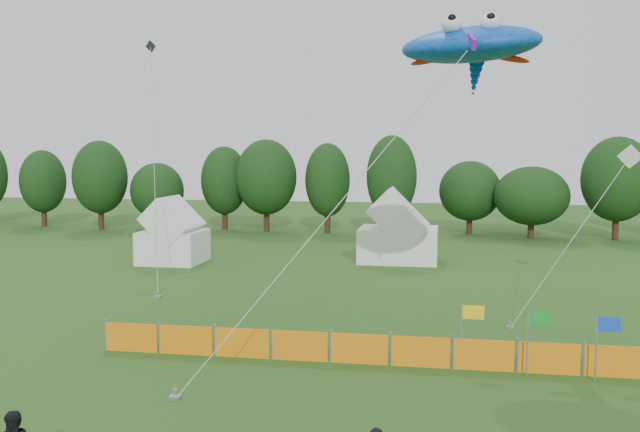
% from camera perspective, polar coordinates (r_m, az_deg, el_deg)
% --- Properties ---
extents(treeline, '(104.57, 8.78, 8.36)m').
position_cam_1_polar(treeline, '(58.45, 8.36, 2.54)').
color(treeline, '#382314').
rests_on(treeline, ground).
extents(tent_left, '(3.70, 3.70, 3.27)m').
position_cam_1_polar(tent_left, '(45.08, -11.68, -1.59)').
color(tent_left, white).
rests_on(tent_left, ground).
extents(tent_right, '(4.92, 3.94, 3.48)m').
position_cam_1_polar(tent_right, '(44.87, 6.30, -1.41)').
color(tent_right, white).
rests_on(tent_right, ground).
extents(barrier_fence, '(21.90, 0.06, 1.00)m').
position_cam_1_polar(barrier_fence, '(23.71, 8.04, -10.73)').
color(barrier_fence, orange).
rests_on(barrier_fence, ground).
extents(flag_row, '(6.73, 0.66, 2.29)m').
position_cam_1_polar(flag_row, '(23.39, 19.21, -8.83)').
color(flag_row, gray).
rests_on(flag_row, ground).
extents(stingray_kite, '(11.56, 15.46, 11.77)m').
position_cam_1_polar(stingray_kite, '(27.52, 11.92, 13.09)').
color(stingray_kite, blue).
rests_on(stingray_kite, ground).
extents(small_kite_white, '(6.05, 5.20, 7.26)m').
position_cam_1_polar(small_kite_white, '(32.42, 21.08, 0.61)').
color(small_kite_white, white).
rests_on(small_kite_white, ground).
extents(small_kite_dark, '(5.56, 11.70, 13.84)m').
position_cam_1_polar(small_kite_dark, '(40.96, -13.18, 5.59)').
color(small_kite_dark, black).
rests_on(small_kite_dark, ground).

